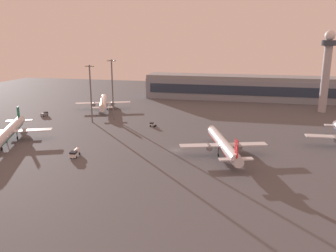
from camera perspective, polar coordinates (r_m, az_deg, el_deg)
ground_plane at (r=134.73m, az=1.34°, el=-3.92°), size 416.00×416.00×0.00m
terminal_building at (r=249.77m, az=15.95°, el=5.90°), size 167.33×22.40×16.40m
control_tower at (r=217.99m, az=24.43°, el=8.84°), size 8.00×8.00×45.85m
airplane_far_stand at (r=159.40m, az=-24.44°, el=-0.76°), size 32.70×41.43×11.17m
airplane_mid_apron at (r=129.83m, az=8.99°, el=-2.95°), size 31.71×40.31×10.61m
airplane_taxiway_distant at (r=214.07m, az=-10.50°, el=3.79°), size 31.53×39.99×10.70m
cargo_loader at (r=203.56m, az=-19.49°, el=1.85°), size 2.92×4.50×2.25m
fuel_truck at (r=131.49m, az=-14.94°, el=-4.25°), size 3.15×6.54×2.35m
pushback_tug at (r=169.62m, az=-2.64°, el=0.27°), size 3.37×2.37×2.05m
apron_light_central at (r=179.46m, az=-12.49°, el=5.68°), size 4.80×0.90×28.87m
apron_light_west at (r=183.73m, az=-9.05°, el=6.40°), size 4.80×0.90×31.15m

